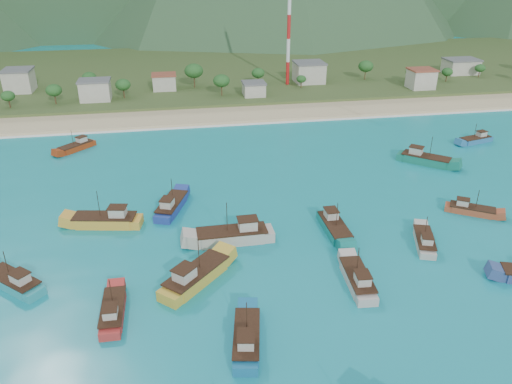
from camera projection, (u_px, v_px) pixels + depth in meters
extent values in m
plane|color=#0C6F85|center=(232.00, 259.00, 81.43)|extent=(600.00, 600.00, 0.00)
cube|color=beige|center=(198.00, 117.00, 151.47)|extent=(400.00, 18.00, 1.20)
cube|color=#385123|center=(188.00, 73.00, 205.56)|extent=(400.00, 110.00, 2.40)
cube|color=white|center=(201.00, 126.00, 143.05)|extent=(400.00, 2.50, 0.08)
cube|color=beige|center=(19.00, 81.00, 171.23)|extent=(8.85, 9.67, 7.17)
cube|color=beige|center=(95.00, 91.00, 161.18)|extent=(9.45, 7.34, 6.18)
cube|color=beige|center=(164.00, 82.00, 173.64)|extent=(7.80, 6.50, 5.04)
cube|color=beige|center=(254.00, 89.00, 166.82)|extent=(6.99, 7.05, 4.05)
cube|color=beige|center=(309.00, 73.00, 183.36)|extent=(10.26, 9.89, 6.91)
cube|color=beige|center=(421.00, 79.00, 175.31)|extent=(8.29, 7.37, 6.31)
cube|color=beige|center=(461.00, 67.00, 196.82)|extent=(12.25, 8.77, 5.25)
cylinder|color=red|center=(288.00, 73.00, 180.15)|extent=(1.20, 1.20, 8.03)
cylinder|color=white|center=(288.00, 50.00, 176.65)|extent=(1.20, 1.20, 8.03)
cylinder|color=red|center=(289.00, 27.00, 173.16)|extent=(1.20, 1.20, 8.03)
cylinder|color=white|center=(290.00, 2.00, 169.67)|extent=(1.20, 1.20, 8.03)
cube|color=navy|center=(172.00, 207.00, 96.78)|extent=(7.07, 11.81, 2.06)
cube|color=beige|center=(167.00, 203.00, 93.90)|extent=(2.84, 3.14, 1.68)
cylinder|color=#382114|center=(172.00, 190.00, 95.89)|extent=(0.12, 0.12, 4.65)
cube|color=#AAA69A|center=(424.00, 242.00, 85.31)|extent=(5.70, 9.74, 1.70)
cube|color=beige|center=(427.00, 240.00, 82.94)|extent=(2.32, 2.57, 1.38)
cylinder|color=#382114|center=(426.00, 226.00, 84.58)|extent=(0.12, 0.12, 3.83)
cube|color=#AD2B28|center=(113.00, 312.00, 68.68)|extent=(3.06, 9.90, 1.79)
cube|color=beige|center=(110.00, 312.00, 66.18)|extent=(1.84, 2.27, 1.46)
cylinder|color=#382114|center=(111.00, 292.00, 67.91)|extent=(0.12, 0.12, 4.03)
cube|color=#146390|center=(247.00, 339.00, 63.72)|extent=(5.12, 11.19, 1.96)
cube|color=beige|center=(246.00, 341.00, 60.96)|extent=(2.39, 2.77, 1.59)
cylinder|color=#382114|center=(247.00, 317.00, 62.88)|extent=(0.12, 0.12, 4.41)
cube|color=#13705A|center=(426.00, 161.00, 117.73)|extent=(11.69, 10.85, 2.24)
cube|color=beige|center=(416.00, 151.00, 118.02)|extent=(3.60, 3.55, 1.82)
cylinder|color=#382114|center=(431.00, 147.00, 115.82)|extent=(0.12, 0.12, 5.05)
cube|color=#127972|center=(334.00, 229.00, 88.84)|extent=(3.43, 11.28, 2.05)
cube|color=beige|center=(331.00, 214.00, 90.07)|extent=(2.08, 2.58, 1.66)
cylinder|color=#382114|center=(337.00, 215.00, 86.83)|extent=(0.12, 0.12, 4.60)
cube|color=#943211|center=(76.00, 148.00, 125.96)|extent=(9.01, 9.13, 1.80)
cube|color=beige|center=(82.00, 140.00, 126.75)|extent=(2.87, 2.88, 1.46)
cylinder|color=#382114|center=(72.00, 138.00, 124.27)|extent=(0.12, 0.12, 4.05)
cube|color=#9F4628|center=(472.00, 211.00, 95.40)|extent=(9.22, 7.26, 1.67)
cube|color=beige|center=(463.00, 203.00, 95.39)|extent=(2.67, 2.55, 1.36)
cylinder|color=#382114|center=(478.00, 199.00, 94.04)|extent=(0.12, 0.12, 3.77)
cube|color=gold|center=(197.00, 277.00, 75.54)|extent=(11.69, 12.05, 2.36)
cube|color=beige|center=(185.00, 274.00, 72.62)|extent=(3.75, 3.77, 1.91)
cylinder|color=#382114|center=(199.00, 254.00, 74.42)|extent=(0.12, 0.12, 5.30)
cube|color=teal|center=(13.00, 283.00, 74.52)|extent=(10.15, 9.65, 1.97)
cube|color=beige|center=(20.00, 278.00, 72.68)|extent=(3.15, 3.12, 1.60)
cylinder|color=#382114|center=(6.00, 264.00, 73.42)|extent=(0.12, 0.12, 4.42)
cube|color=#28699C|center=(475.00, 141.00, 130.81)|extent=(10.01, 5.18, 1.75)
cube|color=beige|center=(482.00, 134.00, 130.86)|extent=(2.56, 2.25, 1.42)
cylinder|color=#382114|center=(475.00, 131.00, 129.37)|extent=(0.12, 0.12, 3.93)
cube|color=gold|center=(105.00, 222.00, 91.07)|extent=(13.00, 5.99, 2.28)
cube|color=beige|center=(118.00, 212.00, 90.14)|extent=(3.23, 2.79, 1.85)
cylinder|color=#382114|center=(99.00, 204.00, 89.47)|extent=(0.12, 0.12, 5.12)
cube|color=#B4A9A2|center=(357.00, 280.00, 75.21)|extent=(3.95, 10.94, 1.95)
cube|color=beige|center=(362.00, 279.00, 72.47)|extent=(2.14, 2.58, 1.59)
cylinder|color=#382114|center=(358.00, 260.00, 74.37)|extent=(0.12, 0.12, 4.39)
cube|color=#B2ABA0|center=(232.00, 237.00, 86.02)|extent=(13.61, 4.16, 2.47)
cube|color=beige|center=(248.00, 224.00, 85.51)|extent=(3.11, 2.52, 2.00)
cylinder|color=#382114|center=(227.00, 217.00, 84.15)|extent=(0.12, 0.12, 5.55)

